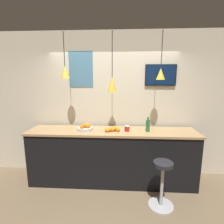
% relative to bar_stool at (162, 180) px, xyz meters
% --- Properties ---
extents(ground_plane, '(14.00, 14.00, 0.00)m').
position_rel_bar_stool_xyz_m(ground_plane, '(-0.82, -0.08, -0.46)').
color(ground_plane, '#756047').
extents(back_wall, '(8.00, 0.06, 2.90)m').
position_rel_bar_stool_xyz_m(back_wall, '(-0.82, 1.05, 0.99)').
color(back_wall, beige).
rests_on(back_wall, ground_plane).
extents(service_counter, '(3.14, 0.63, 1.04)m').
position_rel_bar_stool_xyz_m(service_counter, '(-0.82, 0.63, 0.07)').
color(service_counter, black).
rests_on(service_counter, ground_plane).
extents(bar_stool, '(0.40, 0.40, 0.75)m').
position_rel_bar_stool_xyz_m(bar_stool, '(0.00, 0.00, 0.00)').
color(bar_stool, '#B7B7BC').
rests_on(bar_stool, ground_plane).
extents(fruit_bowl, '(0.29, 0.29, 0.14)m').
position_rel_bar_stool_xyz_m(fruit_bowl, '(-1.31, 0.60, 0.64)').
color(fruit_bowl, beige).
rests_on(fruit_bowl, service_counter).
extents(orange_pile, '(0.28, 0.20, 0.09)m').
position_rel_bar_stool_xyz_m(orange_pile, '(-0.79, 0.59, 0.63)').
color(orange_pile, orange).
rests_on(orange_pile, service_counter).
extents(juice_bottle, '(0.07, 0.07, 0.27)m').
position_rel_bar_stool_xyz_m(juice_bottle, '(-0.16, 0.60, 0.70)').
color(juice_bottle, '#286B33').
rests_on(juice_bottle, service_counter).
extents(spread_jar, '(0.09, 0.09, 0.10)m').
position_rel_bar_stool_xyz_m(spread_jar, '(-0.54, 0.60, 0.64)').
color(spread_jar, red).
rests_on(spread_jar, service_counter).
extents(pendant_lamp_left, '(0.17, 0.17, 0.81)m').
position_rel_bar_stool_xyz_m(pendant_lamp_left, '(-1.67, 0.68, 1.65)').
color(pendant_lamp_left, black).
extents(pendant_lamp_middle, '(0.17, 0.17, 1.05)m').
position_rel_bar_stool_xyz_m(pendant_lamp_middle, '(-0.82, 0.68, 1.44)').
color(pendant_lamp_middle, black).
extents(pendant_lamp_right, '(0.16, 0.16, 0.83)m').
position_rel_bar_stool_xyz_m(pendant_lamp_right, '(0.03, 0.68, 1.62)').
color(pendant_lamp_right, black).
extents(mounted_tv, '(0.59, 0.04, 0.40)m').
position_rel_bar_stool_xyz_m(mounted_tv, '(0.10, 1.00, 1.60)').
color(mounted_tv, black).
extents(wall_poster, '(0.48, 0.01, 0.70)m').
position_rel_bar_stool_xyz_m(wall_poster, '(-1.46, 1.02, 1.72)').
color(wall_poster, teal).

